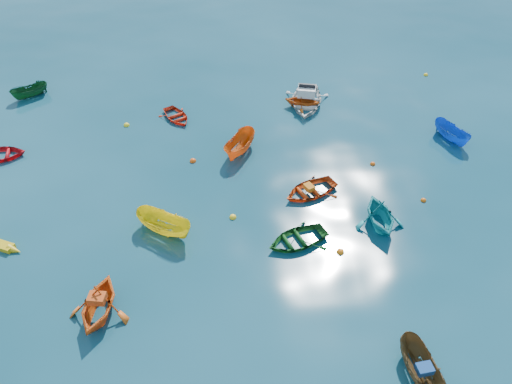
{
  "coord_description": "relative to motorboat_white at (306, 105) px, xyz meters",
  "views": [
    {
      "loc": [
        -1.22,
        -15.34,
        18.17
      ],
      "look_at": [
        0.0,
        5.0,
        0.4
      ],
      "focal_mm": 35.0,
      "sensor_mm": 36.0,
      "label": 1
    }
  ],
  "objects": [
    {
      "name": "ground",
      "position": [
        -4.03,
        -14.47,
        0.0
      ],
      "size": [
        160.0,
        160.0,
        0.0
      ],
      "primitive_type": "plane",
      "color": "#093344",
      "rests_on": "ground"
    },
    {
      "name": "sampan_brown_mid",
      "position": [
        1.69,
        -20.25,
        0.0
      ],
      "size": [
        1.5,
        3.05,
        1.13
      ],
      "primitive_type": "imported",
      "rotation": [
        0.0,
        0.0,
        0.14
      ],
      "color": "brown",
      "rests_on": "ground"
    },
    {
      "name": "dinghy_orange_w",
      "position": [
        -11.18,
        -16.61,
        0.0
      ],
      "size": [
        3.06,
        3.42,
        1.62
      ],
      "primitive_type": "imported",
      "rotation": [
        0.0,
        0.0,
        -0.14
      ],
      "color": "#E25915",
      "rests_on": "ground"
    },
    {
      "name": "sampan_yellow_mid",
      "position": [
        -8.77,
        -11.82,
        0.0
      ],
      "size": [
        3.41,
        2.78,
        1.26
      ],
      "primitive_type": "imported",
      "rotation": [
        0.0,
        0.0,
        1.01
      ],
      "color": "yellow",
      "rests_on": "ground"
    },
    {
      "name": "dinghy_green_e",
      "position": [
        -2.21,
        -12.92,
        0.0
      ],
      "size": [
        3.72,
        3.22,
        0.65
      ],
      "primitive_type": "imported",
      "rotation": [
        0.0,
        0.0,
        -1.19
      ],
      "color": "#114A17",
      "rests_on": "ground"
    },
    {
      "name": "dinghy_cyan_se",
      "position": [
        2.15,
        -11.92,
        0.0
      ],
      "size": [
        2.74,
        3.12,
        1.55
      ],
      "primitive_type": "imported",
      "rotation": [
        0.0,
        0.0,
        0.07
      ],
      "color": "teal",
      "rests_on": "ground"
    },
    {
      "name": "dinghy_red_nw",
      "position": [
        -19.25,
        -4.95,
        0.0
      ],
      "size": [
        3.39,
        2.61,
        0.65
      ],
      "primitive_type": "imported",
      "rotation": [
        0.0,
        0.0,
        1.69
      ],
      "color": "red",
      "rests_on": "ground"
    },
    {
      "name": "sampan_orange_n",
      "position": [
        -4.75,
        -5.29,
        0.0
      ],
      "size": [
        2.57,
        3.37,
        1.23
      ],
      "primitive_type": "imported",
      "rotation": [
        0.0,
        0.0,
        -0.49
      ],
      "color": "orange",
      "rests_on": "ground"
    },
    {
      "name": "dinghy_red_ne",
      "position": [
        -1.03,
        -9.28,
        0.0
      ],
      "size": [
        3.82,
        3.42,
        0.65
      ],
      "primitive_type": "imported",
      "rotation": [
        0.0,
        0.0,
        -1.1
      ],
      "color": "#BE3B0F",
      "rests_on": "ground"
    },
    {
      "name": "sampan_blue_far",
      "position": [
        8.52,
        -4.7,
        0.0
      ],
      "size": [
        2.11,
        3.05,
        1.11
      ],
      "primitive_type": "imported",
      "rotation": [
        0.0,
        0.0,
        0.4
      ],
      "color": "blue",
      "rests_on": "ground"
    },
    {
      "name": "dinghy_red_far",
      "position": [
        -8.85,
        -1.24,
        0.0
      ],
      "size": [
        2.96,
        3.22,
        0.54
      ],
      "primitive_type": "imported",
      "rotation": [
        0.0,
        0.0,
        0.54
      ],
      "color": "red",
      "rests_on": "ground"
    },
    {
      "name": "dinghy_orange_far",
      "position": [
        -0.32,
        -0.32,
        0.0
      ],
      "size": [
        2.85,
        2.63,
        1.25
      ],
      "primitive_type": "imported",
      "rotation": [
        0.0,
        0.0,
        1.29
      ],
      "color": "#DA5B14",
      "rests_on": "ground"
    },
    {
      "name": "sampan_green_far",
      "position": [
        -19.32,
        2.22,
        0.0
      ],
      "size": [
        2.71,
        2.28,
        1.01
      ],
      "primitive_type": "imported",
      "rotation": [
        0.0,
        0.0,
        -0.97
      ],
      "color": "#0F431E",
      "rests_on": "ground"
    },
    {
      "name": "motorboat_white",
      "position": [
        0.0,
        0.0,
        0.0
      ],
      "size": [
        3.93,
        4.89,
        1.5
      ],
      "primitive_type": "imported",
      "rotation": [
        0.0,
        0.0,
        -0.21
      ],
      "color": "silver",
      "rests_on": "ground"
    },
    {
      "name": "tarp_blue_a",
      "position": [
        1.71,
        -20.4,
        0.72
      ],
      "size": [
        0.68,
        0.55,
        0.3
      ],
      "primitive_type": "cube",
      "rotation": [
        0.0,
        0.0,
        0.14
      ],
      "color": "navy",
      "rests_on": "sampan_brown_mid"
    },
    {
      "name": "tarp_orange_a",
      "position": [
        -11.17,
        -16.56,
        0.98
      ],
      "size": [
        0.8,
        0.65,
        0.35
      ],
      "primitive_type": "cube",
      "rotation": [
        0.0,
        0.0,
        -0.14
      ],
      "color": "#CE4615",
      "rests_on": "dinghy_orange_w"
    },
    {
      "name": "tarp_orange_b",
      "position": [
        -1.12,
        -9.33,
        0.46
      ],
      "size": [
        0.64,
        0.7,
        0.27
      ],
      "primitive_type": "cube",
      "rotation": [
        0.0,
        0.0,
        -1.1
      ],
      "color": "orange",
      "rests_on": "dinghy_red_ne"
    },
    {
      "name": "buoy_or_b",
      "position": [
        -0.17,
        -13.72,
        0.0
      ],
      "size": [
        0.37,
        0.37,
        0.37
      ],
      "primitive_type": "sphere",
      "color": "orange",
      "rests_on": "ground"
    },
    {
      "name": "buoy_or_c",
      "position": [
        -7.6,
        -6.01,
        0.0
      ],
      "size": [
        0.39,
        0.39,
        0.39
      ],
      "primitive_type": "sphere",
      "color": "#EE4E0C",
      "rests_on": "ground"
    },
    {
      "name": "buoy_ye_c",
      "position": [
        -5.33,
        -10.98,
        0.0
      ],
      "size": [
        0.37,
        0.37,
        0.37
      ],
      "primitive_type": "sphere",
      "color": "yellow",
      "rests_on": "ground"
    },
    {
      "name": "buoy_or_d",
      "position": [
        5.04,
        -10.27,
        0.0
      ],
      "size": [
        0.31,
        0.31,
        0.31
      ],
      "primitive_type": "sphere",
      "color": "#CF550B",
      "rests_on": "ground"
    },
    {
      "name": "buoy_ye_d",
      "position": [
        -12.07,
        -1.89,
        0.0
      ],
      "size": [
        0.38,
        0.38,
        0.38
      ],
      "primitive_type": "sphere",
      "color": "yellow",
      "rests_on": "ground"
    },
    {
      "name": "buoy_or_e",
      "position": [
        3.05,
        -6.93,
        0.0
      ],
      "size": [
        0.31,
        0.31,
        0.31
      ],
      "primitive_type": "sphere",
      "color": "#D84E0B",
      "rests_on": "ground"
    },
    {
      "name": "buoy_ye_e",
      "position": [
        9.67,
        3.69,
        0.0
      ],
      "size": [
        0.34,
        0.34,
        0.34
      ],
      "primitive_type": "sphere",
      "color": "yellow",
      "rests_on": "ground"
    }
  ]
}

